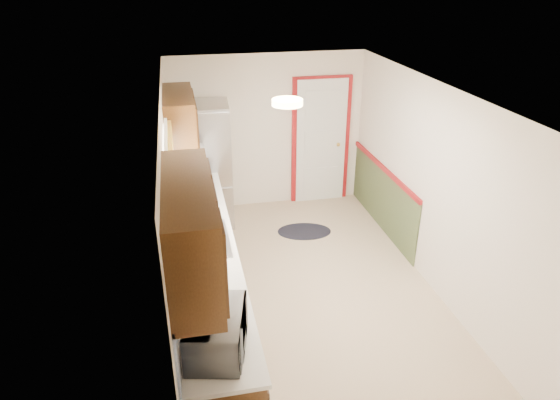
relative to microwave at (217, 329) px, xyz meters
name	(u,v)px	position (x,y,z in m)	size (l,w,h in m)	color
room_shell	(309,200)	(1.20, 1.88, 0.06)	(3.20, 5.20, 2.52)	#C4AC8A
kitchen_run	(201,256)	(-0.04, 1.59, -0.33)	(0.63, 4.00, 2.20)	#3B210D
back_wall_trim	(334,153)	(2.19, 4.09, -0.26)	(1.12, 2.30, 2.08)	maroon
ceiling_fixture	(287,102)	(0.90, 1.68, 1.22)	(0.30, 0.30, 0.06)	#FFD88C
microwave	(217,329)	(0.00, 0.00, 0.00)	(0.60, 0.33, 0.41)	white
refrigerator	(205,165)	(0.18, 3.92, -0.23)	(0.79, 0.78, 1.82)	#B7B7BC
rug	(304,231)	(1.53, 3.28, -1.14)	(0.78, 0.51, 0.01)	black
cooktop	(195,181)	(0.01, 3.28, -0.20)	(0.47, 0.56, 0.02)	black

